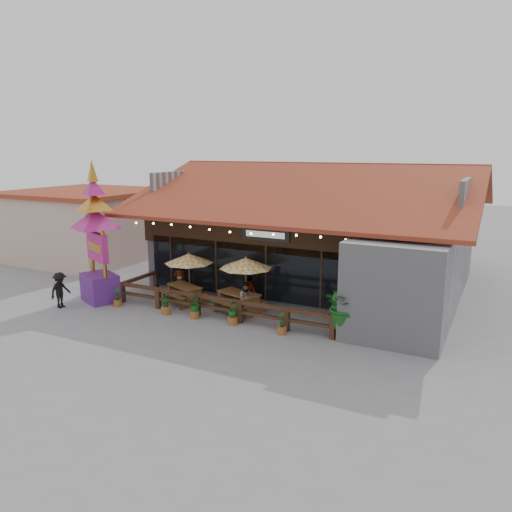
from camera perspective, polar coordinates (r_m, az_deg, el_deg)
The scene contains 19 objects.
ground at distance 20.11m, azimuth 0.11°, elevation -7.42°, with size 100.00×100.00×0.00m, color gray.
restaurant_building at distance 25.35m, azimuth 7.39°, elevation 1.75°, with size 15.50×14.73×6.09m.
patio_railing at distance 20.77m, azimuth -5.80°, elevation -5.06°, with size 10.00×2.60×0.92m.
neighbor_building at distance 33.17m, azimuth -18.72°, elevation 3.54°, with size 8.40×8.40×4.22m.
umbrella_left at distance 22.15m, azimuth -7.69°, elevation -0.30°, with size 2.62×2.62×2.30m.
umbrella_right at distance 20.73m, azimuth -1.17°, elevation -0.84°, with size 2.56×2.56×2.38m.
picnic_table_left at distance 22.43m, azimuth -8.15°, elevation -3.99°, with size 2.11×1.98×0.81m.
picnic_table_right at distance 20.95m, azimuth -1.96°, elevation -4.92°, with size 2.19×2.02×0.87m.
thai_sign_tower at distance 22.96m, azimuth -17.86°, elevation 3.64°, with size 3.32×3.32×6.76m.
tropical_plant at distance 18.24m, azimuth 10.09°, elevation -5.67°, with size 1.95×2.01×2.13m.
diner_a at distance 23.47m, azimuth -8.71°, elevation -2.75°, with size 0.55×0.36×1.52m, color #331F10.
diner_b at distance 20.39m, azimuth -1.08°, elevation -4.97°, with size 0.71×0.56×1.47m, color #331F10.
diner_c at distance 21.47m, azimuth -0.69°, elevation -4.15°, with size 0.84×0.35×1.43m, color #331F10.
pedestrian at distance 23.12m, azimuth -21.47°, elevation -3.64°, with size 1.01×0.58×1.57m, color black.
planter_a at distance 22.65m, azimuth -15.57°, elevation -4.65°, with size 0.35×0.35×0.87m.
planter_b at distance 21.10m, azimuth -10.26°, elevation -5.35°, with size 0.42×0.42×1.02m.
planter_c at distance 20.40m, azimuth -7.06°, elevation -5.67°, with size 0.73×0.69×0.94m.
planter_d at distance 19.60m, azimuth -2.70°, elevation -6.53°, with size 0.49×0.49×0.97m.
planter_e at distance 18.64m, azimuth 2.97°, elevation -7.84°, with size 0.36×0.38×0.88m.
Camera 1 is at (8.53, -16.92, 6.75)m, focal length 35.00 mm.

